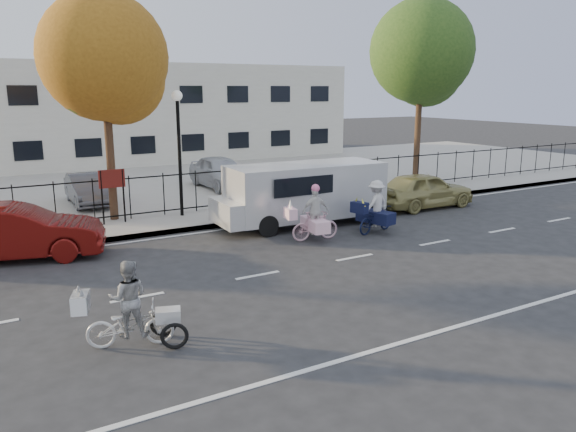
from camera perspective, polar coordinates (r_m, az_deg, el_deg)
ground at (r=14.03m, az=-3.10°, el=-6.05°), size 120.00×120.00×0.00m
road_markings at (r=14.03m, az=-3.10°, el=-6.03°), size 60.00×9.52×0.01m
curb at (r=18.47m, az=-10.31°, el=-1.36°), size 60.00×0.10×0.15m
sidewalk at (r=19.43m, az=-11.38°, el=-0.70°), size 60.00×2.20×0.15m
parking_lot at (r=27.86m, az=-17.42°, el=3.02°), size 60.00×15.60×0.15m
iron_fence at (r=20.29m, az=-12.50°, el=2.19°), size 58.00×0.06×1.50m
building at (r=37.35m, az=-21.29°, el=9.60°), size 34.00×10.00×6.00m
lamppost at (r=19.79m, az=-11.06°, el=8.46°), size 0.36×0.36×4.33m
street_sign at (r=19.34m, az=-17.42°, el=2.96°), size 0.85×0.06×1.80m
zebra_trike at (r=10.52m, az=-15.79°, el=-9.52°), size 1.87×1.18×1.61m
unicorn_bike at (r=17.05m, az=2.69°, el=-0.39°), size 1.76×1.24×1.74m
bull_bike at (r=18.17m, az=8.86°, el=0.41°), size 1.88×1.32×1.70m
white_van at (r=18.93m, az=1.55°, el=2.50°), size 5.90×2.21×2.07m
red_sedan at (r=16.79m, az=-25.99°, el=-1.52°), size 4.82×2.74×1.50m
gold_sedan at (r=22.37m, az=13.64°, el=2.59°), size 4.15×1.72×1.41m
lot_car_c at (r=23.03m, az=-19.69°, el=2.58°), size 1.32×3.61×1.18m
lot_car_d at (r=25.52m, az=-6.87°, el=4.47°), size 1.76×4.25×1.44m
tree_mid at (r=19.84m, az=-17.84°, el=14.54°), size 4.16×4.16×7.62m
tree_east at (r=26.78m, az=13.55°, el=15.48°), size 4.62×4.62×8.48m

